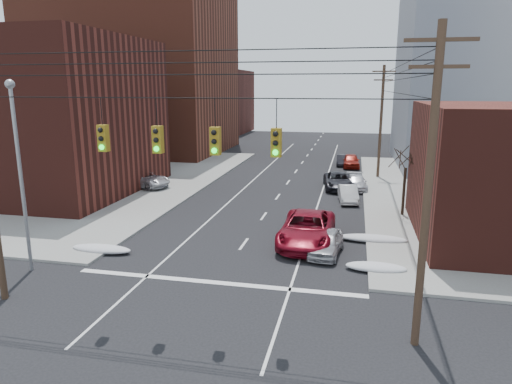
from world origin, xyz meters
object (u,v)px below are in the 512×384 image
at_px(parked_car_f, 342,160).
at_px(lot_car_b, 142,179).
at_px(parked_car_a, 326,243).
at_px(parked_car_b, 348,194).
at_px(red_pickup, 307,229).
at_px(parked_car_d, 356,183).
at_px(lot_car_d, 69,178).
at_px(parked_car_e, 351,161).
at_px(lot_car_a, 111,176).
at_px(lot_car_c, 53,189).
at_px(parked_car_c, 338,181).

bearing_deg(parked_car_f, lot_car_b, -137.53).
distance_m(parked_car_a, parked_car_b, 12.18).
distance_m(red_pickup, parked_car_d, 15.58).
distance_m(red_pickup, parked_car_f, 28.07).
distance_m(red_pickup, lot_car_d, 25.40).
relative_size(parked_car_e, lot_car_d, 1.10).
bearing_deg(red_pickup, lot_car_a, 148.33).
relative_size(parked_car_f, lot_car_b, 0.71).
distance_m(parked_car_e, lot_car_a, 26.13).
height_order(parked_car_b, lot_car_b, lot_car_b).
distance_m(red_pickup, parked_car_b, 10.85).
distance_m(lot_car_a, lot_car_d, 3.68).
bearing_deg(parked_car_d, lot_car_b, -173.12).
xyz_separation_m(parked_car_a, parked_car_e, (0.99, 28.32, 0.10)).
relative_size(lot_car_b, lot_car_c, 1.02).
bearing_deg(parked_car_a, lot_car_b, 148.84).
height_order(parked_car_c, lot_car_a, lot_car_a).
relative_size(parked_car_a, parked_car_d, 0.90).
bearing_deg(parked_car_a, parked_car_e, 94.16).
relative_size(lot_car_b, lot_car_d, 1.27).
xyz_separation_m(parked_car_f, lot_car_a, (-20.72, -15.78, 0.24)).
distance_m(parked_car_a, lot_car_b, 21.64).
bearing_deg(lot_car_c, parked_car_b, -94.21).
relative_size(parked_car_c, lot_car_a, 1.22).
bearing_deg(parked_car_f, parked_car_c, -91.21).
distance_m(red_pickup, parked_car_a, 1.95).
xyz_separation_m(lot_car_c, lot_car_d, (-1.64, 4.53, -0.04)).
height_order(parked_car_d, lot_car_d, lot_car_d).
xyz_separation_m(red_pickup, parked_car_d, (2.81, 15.32, -0.27)).
bearing_deg(parked_car_a, lot_car_d, 158.91).
height_order(red_pickup, parked_car_e, red_pickup).
xyz_separation_m(parked_car_a, parked_car_d, (1.60, 16.83, -0.03)).
distance_m(parked_car_a, lot_car_c, 23.85).
relative_size(parked_car_b, lot_car_c, 0.77).
height_order(parked_car_f, lot_car_d, lot_car_d).
distance_m(parked_car_c, lot_car_c, 24.17).
xyz_separation_m(parked_car_a, parked_car_c, (0.00, 16.73, 0.07)).
relative_size(parked_car_a, lot_car_a, 0.91).
xyz_separation_m(red_pickup, lot_car_c, (-21.29, 6.40, -0.01)).
height_order(parked_car_f, lot_car_c, lot_car_c).
xyz_separation_m(lot_car_a, lot_car_b, (3.51, -0.65, 0.02)).
distance_m(parked_car_d, parked_car_f, 12.82).
bearing_deg(red_pickup, parked_car_e, 85.80).
bearing_deg(red_pickup, parked_car_c, 85.94).
xyz_separation_m(red_pickup, lot_car_a, (-19.51, 12.26, -0.05)).
relative_size(parked_car_c, parked_car_f, 1.41).
relative_size(parked_car_f, lot_car_d, 0.91).
bearing_deg(parked_car_d, parked_car_a, -99.71).
xyz_separation_m(parked_car_b, parked_car_f, (-0.96, 17.41, -0.03)).
bearing_deg(lot_car_c, parked_car_a, -123.79).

